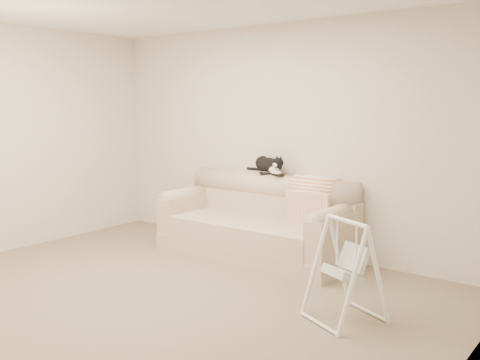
# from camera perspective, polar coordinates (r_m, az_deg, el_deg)

# --- Properties ---
(ground_plane) EXTENTS (5.00, 5.00, 0.00)m
(ground_plane) POSITION_cam_1_polar(r_m,az_deg,el_deg) (4.92, -8.60, -12.16)
(ground_plane) COLOR #73634B
(ground_plane) RESTS_ON ground
(room_shell) EXTENTS (5.04, 4.04, 2.60)m
(room_shell) POSITION_cam_1_polar(r_m,az_deg,el_deg) (4.62, -9.00, 5.90)
(room_shell) COLOR beige
(room_shell) RESTS_ON ground
(sofa) EXTENTS (2.20, 0.93, 0.90)m
(sofa) POSITION_cam_1_polar(r_m,az_deg,el_deg) (6.04, 1.99, -4.77)
(sofa) COLOR #C1A891
(sofa) RESTS_ON ground
(remote_a) EXTENTS (0.18, 0.15, 0.03)m
(remote_a) POSITION_cam_1_polar(r_m,az_deg,el_deg) (6.15, 2.92, 0.75)
(remote_a) COLOR black
(remote_a) RESTS_ON sofa
(remote_b) EXTENTS (0.18, 0.08, 0.02)m
(remote_b) POSITION_cam_1_polar(r_m,az_deg,el_deg) (6.05, 4.04, 0.59)
(remote_b) COLOR black
(remote_b) RESTS_ON sofa
(tuxedo_cat) EXTENTS (0.56, 0.33, 0.22)m
(tuxedo_cat) POSITION_cam_1_polar(r_m,az_deg,el_deg) (6.16, 3.12, 1.64)
(tuxedo_cat) COLOR black
(tuxedo_cat) RESTS_ON sofa
(throw_blanket) EXTENTS (0.51, 0.38, 0.58)m
(throw_blanket) POSITION_cam_1_polar(r_m,az_deg,el_deg) (5.85, 7.98, -1.53)
(throw_blanket) COLOR #DE6B41
(throw_blanket) RESTS_ON sofa
(baby_swing) EXTENTS (0.67, 0.69, 0.82)m
(baby_swing) POSITION_cam_1_polar(r_m,az_deg,el_deg) (4.33, 11.28, -9.37)
(baby_swing) COLOR white
(baby_swing) RESTS_ON ground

